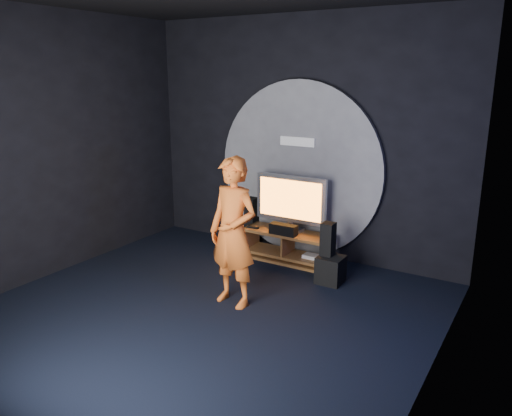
{
  "coord_description": "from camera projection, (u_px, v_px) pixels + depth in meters",
  "views": [
    {
      "loc": [
        3.25,
        -4.08,
        2.69
      ],
      "look_at": [
        0.12,
        1.05,
        1.05
      ],
      "focal_mm": 35.0,
      "sensor_mm": 36.0,
      "label": 1
    }
  ],
  "objects": [
    {
      "name": "player",
      "position": [
        233.0,
        233.0,
        5.79
      ],
      "size": [
        0.69,
        0.5,
        1.78
      ],
      "primitive_type": "imported",
      "rotation": [
        0.0,
        0.0,
        -0.12
      ],
      "color": "#C5541A",
      "rests_on": "ground"
    },
    {
      "name": "back_wall",
      "position": [
        301.0,
        139.0,
        7.3
      ],
      "size": [
        5.0,
        0.04,
        3.5
      ],
      "primitive_type": "cube",
      "color": "black",
      "rests_on": "ground"
    },
    {
      "name": "tower_speaker_left",
      "position": [
        251.0,
        223.0,
        7.85
      ],
      "size": [
        0.16,
        0.18,
        0.8
      ],
      "primitive_type": "cube",
      "color": "black",
      "rests_on": "ground"
    },
    {
      "name": "left_wall",
      "position": [
        43.0,
        147.0,
        6.5
      ],
      "size": [
        0.04,
        5.0,
        3.5
      ],
      "primitive_type": "cube",
      "color": "black",
      "rests_on": "ground"
    },
    {
      "name": "center_speaker",
      "position": [
        283.0,
        229.0,
        7.11
      ],
      "size": [
        0.4,
        0.15,
        0.15
      ],
      "primitive_type": "cube",
      "color": "black",
      "rests_on": "media_console"
    },
    {
      "name": "floor",
      "position": [
        200.0,
        316.0,
        5.7
      ],
      "size": [
        5.0,
        5.0,
        0.0
      ],
      "primitive_type": "plane",
      "color": "black",
      "rests_on": "ground"
    },
    {
      "name": "remote",
      "position": [
        253.0,
        227.0,
        7.41
      ],
      "size": [
        0.18,
        0.05,
        0.02
      ],
      "primitive_type": "cube",
      "color": "black",
      "rests_on": "media_console"
    },
    {
      "name": "tv",
      "position": [
        291.0,
        201.0,
        7.18
      ],
      "size": [
        1.1,
        0.22,
        0.82
      ],
      "color": "#B7B8BF",
      "rests_on": "media_console"
    },
    {
      "name": "tower_speaker_right",
      "position": [
        327.0,
        252.0,
        6.57
      ],
      "size": [
        0.16,
        0.18,
        0.8
      ],
      "primitive_type": "cube",
      "color": "black",
      "rests_on": "ground"
    },
    {
      "name": "wall_disc_panel",
      "position": [
        298.0,
        169.0,
        7.37
      ],
      "size": [
        2.6,
        0.11,
        2.6
      ],
      "color": "#515156",
      "rests_on": "ground"
    },
    {
      "name": "subwoofer",
      "position": [
        331.0,
        270.0,
        6.56
      ],
      "size": [
        0.33,
        0.33,
        0.36
      ],
      "primitive_type": "cube",
      "color": "black",
      "rests_on": "ground"
    },
    {
      "name": "media_console",
      "position": [
        288.0,
        248.0,
        7.31
      ],
      "size": [
        1.32,
        0.45,
        0.45
      ],
      "color": "brown",
      "rests_on": "ground"
    },
    {
      "name": "right_wall",
      "position": [
        442.0,
        194.0,
        3.98
      ],
      "size": [
        0.04,
        5.0,
        3.5
      ],
      "primitive_type": "cube",
      "color": "black",
      "rests_on": "ground"
    }
  ]
}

